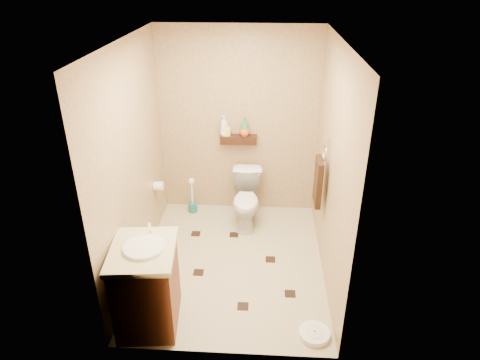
{
  "coord_description": "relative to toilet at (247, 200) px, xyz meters",
  "views": [
    {
      "loc": [
        0.32,
        -3.85,
        3.01
      ],
      "look_at": [
        0.07,
        0.25,
        0.92
      ],
      "focal_mm": 32.0,
      "sensor_mm": 36.0,
      "label": 1
    }
  ],
  "objects": [
    {
      "name": "bathroom_scale",
      "position": [
        0.7,
        -1.85,
        -0.31
      ],
      "size": [
        0.3,
        0.3,
        0.06
      ],
      "rotation": [
        0.0,
        0.0,
        0.07
      ],
      "color": "white",
      "rests_on": "ground"
    },
    {
      "name": "ceiling",
      "position": [
        -0.12,
        -0.83,
        2.06
      ],
      "size": [
        2.0,
        2.5,
        0.02
      ],
      "primitive_type": "cube",
      "color": "silver",
      "rests_on": "wall_back"
    },
    {
      "name": "wall_left",
      "position": [
        -1.12,
        -0.83,
        0.86
      ],
      "size": [
        0.04,
        2.5,
        2.4
      ],
      "primitive_type": "cube",
      "color": "tan",
      "rests_on": "ground"
    },
    {
      "name": "bottle_d",
      "position": [
        -0.05,
        0.34,
        0.85
      ],
      "size": [
        0.1,
        0.1,
        0.25
      ],
      "primitive_type": "imported",
      "rotation": [
        0.0,
        0.0,
        3.17
      ],
      "color": "#2F8E48",
      "rests_on": "wall_shelf"
    },
    {
      "name": "bottle_a",
      "position": [
        -0.3,
        0.34,
        0.86
      ],
      "size": [
        0.13,
        0.13,
        0.26
      ],
      "primitive_type": "imported",
      "rotation": [
        0.0,
        0.0,
        4.22
      ],
      "color": "white",
      "rests_on": "wall_shelf"
    },
    {
      "name": "wall_front",
      "position": [
        -0.12,
        -2.08,
        0.86
      ],
      "size": [
        2.0,
        0.04,
        2.4
      ],
      "primitive_type": "cube",
      "color": "tan",
      "rests_on": "ground"
    },
    {
      "name": "toilet",
      "position": [
        0.0,
        0.0,
        0.0
      ],
      "size": [
        0.39,
        0.67,
        0.68
      ],
      "primitive_type": "imported",
      "rotation": [
        0.0,
        0.0,
        0.01
      ],
      "color": "white",
      "rests_on": "ground"
    },
    {
      "name": "toilet_brush",
      "position": [
        -0.74,
        0.24,
        -0.16
      ],
      "size": [
        0.12,
        0.12,
        0.5
      ],
      "color": "#1A6B65",
      "rests_on": "ground"
    },
    {
      "name": "vanity",
      "position": [
        -0.82,
        -1.74,
        0.08
      ],
      "size": [
        0.62,
        0.72,
        0.95
      ],
      "rotation": [
        0.0,
        0.0,
        0.1
      ],
      "color": "brown",
      "rests_on": "ground"
    },
    {
      "name": "bottle_b",
      "position": [
        -0.27,
        0.34,
        0.81
      ],
      "size": [
        0.09,
        0.09,
        0.17
      ],
      "primitive_type": "imported",
      "rotation": [
        0.0,
        0.0,
        3.34
      ],
      "color": "#FFF435",
      "rests_on": "wall_shelf"
    },
    {
      "name": "bottle_c",
      "position": [
        -0.05,
        0.34,
        0.81
      ],
      "size": [
        0.15,
        0.15,
        0.16
      ],
      "primitive_type": "imported",
      "rotation": [
        0.0,
        0.0,
        4.38
      ],
      "color": "#ED471B",
      "rests_on": "wall_shelf"
    },
    {
      "name": "towel_ring",
      "position": [
        0.79,
        -0.58,
        0.61
      ],
      "size": [
        0.12,
        0.3,
        0.76
      ],
      "color": "silver",
      "rests_on": "wall_right"
    },
    {
      "name": "wall_back",
      "position": [
        -0.12,
        0.42,
        0.86
      ],
      "size": [
        2.0,
        0.04,
        2.4
      ],
      "primitive_type": "cube",
      "color": "tan",
      "rests_on": "ground"
    },
    {
      "name": "ground",
      "position": [
        -0.12,
        -0.83,
        -0.34
      ],
      "size": [
        2.5,
        2.5,
        0.0
      ],
      "primitive_type": "plane",
      "color": "tan",
      "rests_on": "ground"
    },
    {
      "name": "floor_accents",
      "position": [
        -0.07,
        -0.87,
        -0.34
      ],
      "size": [
        1.23,
        1.34,
        0.01
      ],
      "color": "black",
      "rests_on": "ground"
    },
    {
      "name": "wall_shelf",
      "position": [
        -0.12,
        0.34,
        0.68
      ],
      "size": [
        0.46,
        0.14,
        0.1
      ],
      "primitive_type": "cube",
      "color": "#331A0E",
      "rests_on": "wall_back"
    },
    {
      "name": "toilet_paper",
      "position": [
        -1.06,
        -0.18,
        0.26
      ],
      "size": [
        0.12,
        0.11,
        0.12
      ],
      "color": "white",
      "rests_on": "wall_left"
    },
    {
      "name": "wall_right",
      "position": [
        0.88,
        -0.83,
        0.86
      ],
      "size": [
        0.04,
        2.5,
        2.4
      ],
      "primitive_type": "cube",
      "color": "tan",
      "rests_on": "ground"
    }
  ]
}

